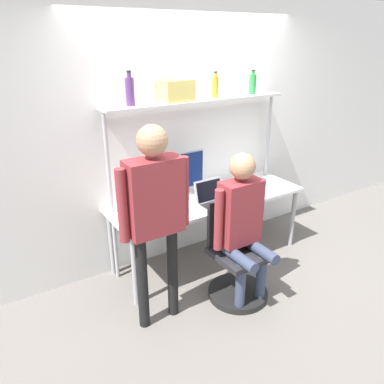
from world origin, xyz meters
TOP-DOWN VIEW (x-y plane):
  - ground_plane at (0.00, 0.00)m, footprint 12.00×12.00m
  - wall_back at (0.00, 0.73)m, footprint 8.00×0.06m
  - desk at (0.00, 0.36)m, footprint 2.09×0.68m
  - shelf_unit at (0.00, 0.57)m, footprint 1.98×0.26m
  - monitor at (-0.24, 0.53)m, footprint 0.55×0.23m
  - laptop at (-0.05, 0.24)m, footprint 0.33×0.23m
  - cell_phone at (0.23, 0.16)m, footprint 0.07×0.15m
  - office_chair at (-0.13, -0.29)m, footprint 0.56×0.56m
  - person_seated at (-0.13, -0.34)m, footprint 0.53×0.47m
  - person_standing at (-0.90, -0.21)m, footprint 0.60×0.23m
  - bottle_amber at (0.20, 0.57)m, footprint 0.06×0.06m
  - bottle_green at (0.68, 0.57)m, footprint 0.07×0.07m
  - bottle_purple at (-0.72, 0.57)m, footprint 0.08×0.08m
  - storage_box at (-0.25, 0.57)m, footprint 0.30×0.21m

SIDE VIEW (x-z plane):
  - ground_plane at x=0.00m, z-range 0.00..0.00m
  - office_chair at x=-0.13m, z-range -0.18..0.76m
  - desk at x=0.00m, z-range 0.30..1.03m
  - cell_phone at x=0.23m, z-range 0.73..0.74m
  - laptop at x=-0.05m, z-range 0.68..0.91m
  - person_seated at x=-0.13m, z-range 0.13..1.52m
  - monitor at x=-0.24m, z-range 0.74..1.22m
  - person_standing at x=-0.90m, z-range 0.24..1.95m
  - wall_back at x=0.00m, z-range 0.00..2.70m
  - shelf_unit at x=0.00m, z-range 0.62..2.33m
  - storage_box at x=-0.25m, z-range 1.71..1.91m
  - bottle_green at x=0.68m, z-range 1.69..1.93m
  - bottle_amber at x=0.20m, z-range 1.69..1.94m
  - bottle_purple at x=-0.72m, z-range 1.68..1.98m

